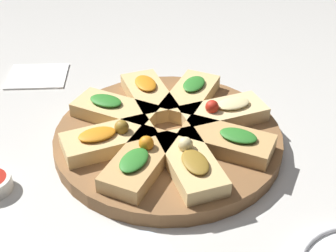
{
  "coord_description": "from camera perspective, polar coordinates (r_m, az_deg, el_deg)",
  "views": [
    {
      "loc": [
        -0.04,
        0.64,
        0.49
      ],
      "look_at": [
        0.0,
        0.0,
        0.04
      ],
      "focal_mm": 50.0,
      "sensor_mm": 36.0,
      "label": 1
    }
  ],
  "objects": [
    {
      "name": "serving_board",
      "position": [
        0.8,
        -0.0,
        -1.49
      ],
      "size": [
        0.39,
        0.39,
        0.03
      ],
      "primitive_type": "cylinder",
      "color": "brown",
      "rests_on": "ground_plane"
    },
    {
      "name": "ground_plane",
      "position": [
        0.81,
        -0.0,
        -2.22
      ],
      "size": [
        3.0,
        3.0,
        0.0
      ],
      "primitive_type": "plane",
      "color": "beige"
    },
    {
      "name": "focaccia_slice_7",
      "position": [
        0.75,
        7.23,
        -1.8
      ],
      "size": [
        0.16,
        0.12,
        0.03
      ],
      "color": "tan",
      "rests_on": "serving_board"
    },
    {
      "name": "focaccia_slice_1",
      "position": [
        0.86,
        2.74,
        3.73
      ],
      "size": [
        0.11,
        0.16,
        0.03
      ],
      "color": "#DBB775",
      "rests_on": "serving_board"
    },
    {
      "name": "focaccia_slice_5",
      "position": [
        0.71,
        -3.44,
        -4.25
      ],
      "size": [
        0.12,
        0.16,
        0.04
      ],
      "color": "tan",
      "rests_on": "serving_board"
    },
    {
      "name": "napkin_stack",
      "position": [
        1.04,
        -15.64,
        5.96
      ],
      "size": [
        0.13,
        0.12,
        0.01
      ],
      "primitive_type": "cube",
      "rotation": [
        0.0,
        0.0,
        0.11
      ],
      "color": "white",
      "rests_on": "ground_plane"
    },
    {
      "name": "focaccia_slice_0",
      "position": [
        0.82,
        6.74,
        1.62
      ],
      "size": [
        0.16,
        0.12,
        0.04
      ],
      "color": "#E5C689",
      "rests_on": "serving_board"
    },
    {
      "name": "focaccia_slice_4",
      "position": [
        0.76,
        -7.22,
        -1.61
      ],
      "size": [
        0.16,
        0.12,
        0.04
      ],
      "color": "#DBB775",
      "rests_on": "serving_board"
    },
    {
      "name": "focaccia_slice_2",
      "position": [
        0.87,
        -2.38,
        3.81
      ],
      "size": [
        0.12,
        0.16,
        0.03
      ],
      "color": "#DBB775",
      "rests_on": "serving_board"
    },
    {
      "name": "focaccia_slice_6",
      "position": [
        0.71,
        2.74,
        -4.43
      ],
      "size": [
        0.12,
        0.16,
        0.04
      ],
      "color": "#DBB775",
      "rests_on": "serving_board"
    },
    {
      "name": "focaccia_slice_3",
      "position": [
        0.83,
        -6.51,
        1.9
      ],
      "size": [
        0.16,
        0.12,
        0.03
      ],
      "color": "#DBB775",
      "rests_on": "serving_board"
    }
  ]
}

